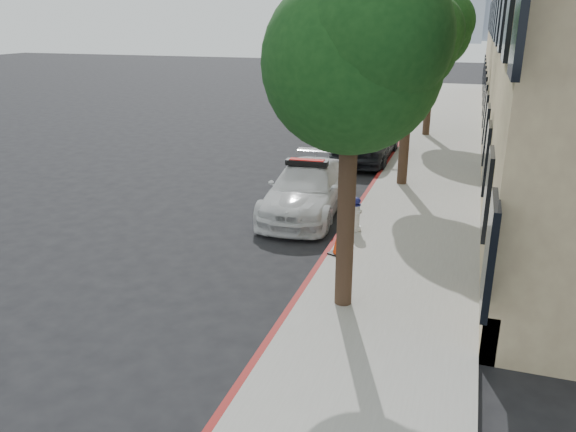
# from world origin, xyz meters

# --- Properties ---
(ground) EXTENTS (120.00, 120.00, 0.00)m
(ground) POSITION_xyz_m (0.00, 0.00, 0.00)
(ground) COLOR black
(ground) RESTS_ON ground
(sidewalk) EXTENTS (3.20, 50.00, 0.15)m
(sidewalk) POSITION_xyz_m (3.60, 10.00, 0.07)
(sidewalk) COLOR gray
(sidewalk) RESTS_ON ground
(curb_strip) EXTENTS (0.12, 50.00, 0.15)m
(curb_strip) POSITION_xyz_m (2.06, 10.00, 0.07)
(curb_strip) COLOR maroon
(curb_strip) RESTS_ON ground
(tree_near) EXTENTS (2.92, 2.82, 5.62)m
(tree_near) POSITION_xyz_m (2.93, -2.01, 4.27)
(tree_near) COLOR black
(tree_near) RESTS_ON sidewalk
(tree_mid) EXTENTS (2.77, 2.64, 5.43)m
(tree_mid) POSITION_xyz_m (2.93, 5.99, 4.16)
(tree_mid) COLOR black
(tree_mid) RESTS_ON sidewalk
(tree_far) EXTENTS (3.10, 3.00, 5.81)m
(tree_far) POSITION_xyz_m (2.93, 13.99, 4.39)
(tree_far) COLOR black
(tree_far) RESTS_ON sidewalk
(police_car) EXTENTS (2.09, 4.60, 1.46)m
(police_car) POSITION_xyz_m (0.79, 2.88, 0.66)
(police_car) COLOR silver
(police_car) RESTS_ON ground
(parked_car_mid) EXTENTS (1.92, 4.73, 1.61)m
(parked_car_mid) POSITION_xyz_m (1.20, 9.21, 0.80)
(parked_car_mid) COLOR black
(parked_car_mid) RESTS_ON ground
(parked_car_far) EXTENTS (2.31, 5.03, 1.60)m
(parked_car_far) POSITION_xyz_m (-0.29, 16.98, 0.80)
(parked_car_far) COLOR #141C34
(parked_car_far) RESTS_ON ground
(fire_hydrant) EXTENTS (0.34, 0.31, 0.81)m
(fire_hydrant) POSITION_xyz_m (2.35, 1.61, 0.55)
(fire_hydrant) COLOR silver
(fire_hydrant) RESTS_ON sidewalk
(traffic_cone) EXTENTS (0.51, 0.51, 0.74)m
(traffic_cone) POSITION_xyz_m (2.35, 0.10, 0.52)
(traffic_cone) COLOR black
(traffic_cone) RESTS_ON sidewalk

